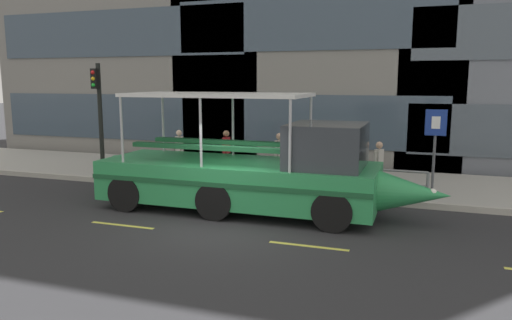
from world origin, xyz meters
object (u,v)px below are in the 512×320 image
(traffic_light_pole, at_px, (99,108))
(pedestrian_near_stern, at_px, (179,147))
(duck_tour_boat, at_px, (257,174))
(pedestrian_mid_left, at_px, (279,152))
(pedestrian_mid_right, at_px, (226,149))
(pedestrian_near_bow, at_px, (379,162))
(parking_sign, at_px, (435,138))

(traffic_light_pole, distance_m, pedestrian_near_stern, 3.22)
(duck_tour_boat, distance_m, pedestrian_near_stern, 5.72)
(traffic_light_pole, relative_size, pedestrian_mid_left, 2.44)
(pedestrian_mid_left, relative_size, pedestrian_mid_right, 1.00)
(pedestrian_mid_left, bearing_deg, pedestrian_near_bow, -9.59)
(pedestrian_near_stern, bearing_deg, pedestrian_mid_right, -1.75)
(pedestrian_mid_right, bearing_deg, pedestrian_mid_left, -6.88)
(pedestrian_near_stern, bearing_deg, traffic_light_pole, -153.59)
(pedestrian_mid_left, bearing_deg, parking_sign, -8.94)
(parking_sign, relative_size, duck_tour_boat, 0.27)
(pedestrian_mid_right, bearing_deg, parking_sign, -8.34)
(traffic_light_pole, relative_size, pedestrian_near_stern, 2.52)
(pedestrian_near_bow, bearing_deg, pedestrian_mid_left, 170.41)
(pedestrian_near_bow, height_order, pedestrian_mid_left, pedestrian_mid_left)
(parking_sign, xyz_separation_m, pedestrian_near_stern, (-8.98, 1.09, -0.80))
(duck_tour_boat, height_order, pedestrian_mid_left, duck_tour_boat)
(pedestrian_near_bow, bearing_deg, traffic_light_pole, -177.75)
(parking_sign, height_order, duck_tour_boat, duck_tour_boat)
(traffic_light_pole, distance_m, pedestrian_near_bow, 10.07)
(parking_sign, xyz_separation_m, pedestrian_mid_right, (-7.05, 1.03, -0.77))
(pedestrian_near_bow, bearing_deg, parking_sign, -7.58)
(traffic_light_pole, height_order, pedestrian_mid_left, traffic_light_pole)
(duck_tour_boat, xyz_separation_m, pedestrian_near_bow, (3.03, 2.83, 0.05))
(pedestrian_near_bow, xyz_separation_m, pedestrian_near_stern, (-7.39, 0.88, 0.02))
(traffic_light_pole, bearing_deg, duck_tour_boat, -19.43)
(pedestrian_mid_left, bearing_deg, pedestrian_mid_right, 173.12)
(pedestrian_mid_left, xyz_separation_m, pedestrian_mid_right, (-2.07, 0.25, -0.00))
(duck_tour_boat, xyz_separation_m, pedestrian_near_stern, (-4.36, 3.71, 0.07))
(duck_tour_boat, distance_m, pedestrian_mid_right, 4.38)
(duck_tour_boat, height_order, pedestrian_near_bow, duck_tour_boat)
(duck_tour_boat, relative_size, pedestrian_mid_right, 5.82)
(parking_sign, distance_m, pedestrian_mid_left, 5.10)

